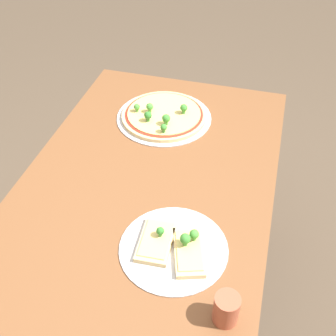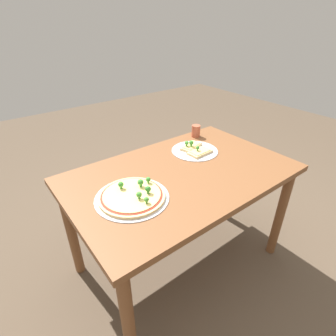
{
  "view_description": "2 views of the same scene",
  "coord_description": "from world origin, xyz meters",
  "views": [
    {
      "loc": [
        -0.95,
        -0.33,
        1.7
      ],
      "look_at": [
        0.06,
        -0.06,
        0.76
      ],
      "focal_mm": 45.0,
      "sensor_mm": 36.0,
      "label": 1
    },
    {
      "loc": [
        0.85,
        0.98,
        1.52
      ],
      "look_at": [
        0.06,
        -0.06,
        0.76
      ],
      "focal_mm": 28.0,
      "sensor_mm": 36.0,
      "label": 2
    }
  ],
  "objects": [
    {
      "name": "pizza_tray_whole",
      "position": [
        0.36,
        0.04,
        0.75
      ],
      "size": [
        0.37,
        0.37,
        0.07
      ],
      "color": "#B7B7BC",
      "rests_on": "dining_table"
    },
    {
      "name": "drinking_cup",
      "position": [
        -0.41,
        -0.33,
        0.78
      ],
      "size": [
        0.06,
        0.06,
        0.09
      ],
      "primitive_type": "cylinder",
      "color": "#AD5138",
      "rests_on": "dining_table"
    },
    {
      "name": "pizza_tray_slice",
      "position": [
        -0.24,
        -0.15,
        0.75
      ],
      "size": [
        0.31,
        0.31,
        0.07
      ],
      "color": "#B7B7BC",
      "rests_on": "dining_table"
    },
    {
      "name": "dining_table",
      "position": [
        0.0,
        0.0,
        0.64
      ],
      "size": [
        1.31,
        0.82,
        0.74
      ],
      "color": "brown",
      "rests_on": "ground_plane"
    },
    {
      "name": "ground_plane",
      "position": [
        0.0,
        0.0,
        0.0
      ],
      "size": [
        8.0,
        8.0,
        0.0
      ],
      "primitive_type": "plane",
      "color": "brown"
    }
  ]
}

